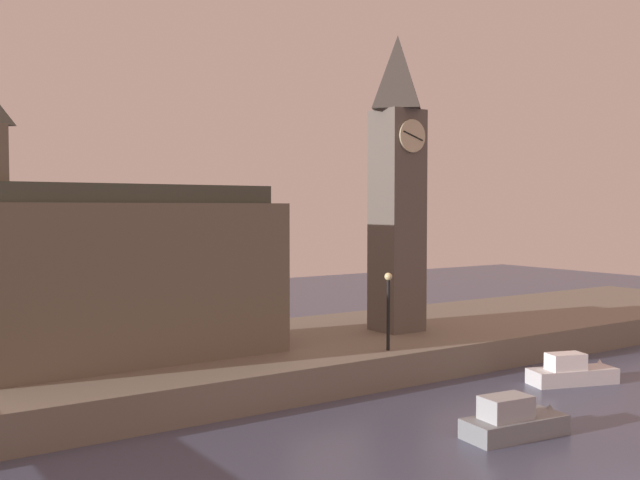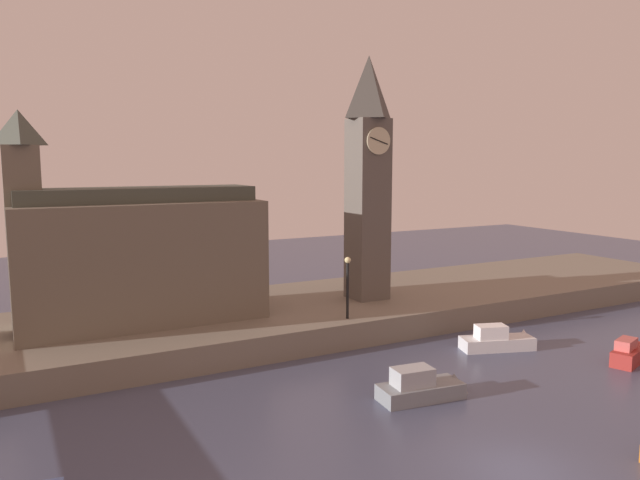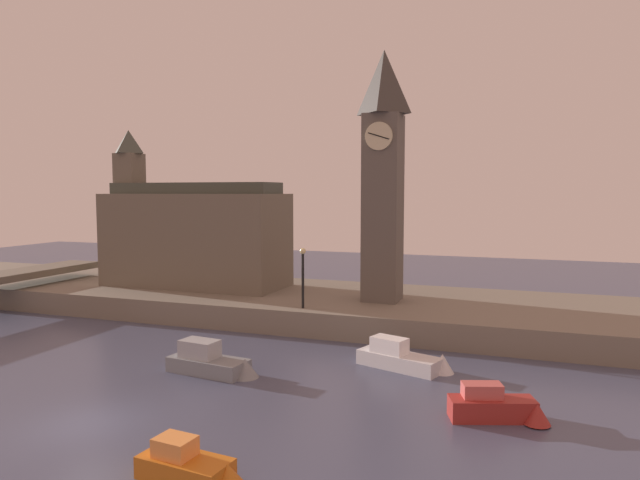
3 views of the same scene
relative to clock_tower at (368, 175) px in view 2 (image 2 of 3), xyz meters
The scene contains 8 objects.
ground_plane 22.26m from the clock_tower, 107.74° to the right, with size 120.00×120.00×0.00m, color #474C66.
far_embankment 10.79m from the clock_tower, behind, with size 70.00×12.00×1.50m, color slate.
clock_tower is the anchor object (origin of this frame).
parliament_hall 15.32m from the clock_tower, behind, with size 13.30×5.43×11.54m.
streetlamp 8.02m from the clock_tower, 134.09° to the right, with size 0.36×0.36×3.58m.
boat_cruiser_grey 16.19m from the clock_tower, 110.82° to the right, with size 4.63×1.96×1.60m.
boat_dinghy_red 18.23m from the clock_tower, 60.42° to the right, with size 3.81×2.03×1.32m.
boat_ferry_white 13.13m from the clock_tower, 68.84° to the right, with size 4.94×2.58×1.57m.
Camera 2 is at (-14.99, -13.88, 10.46)m, focal length 33.88 mm.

